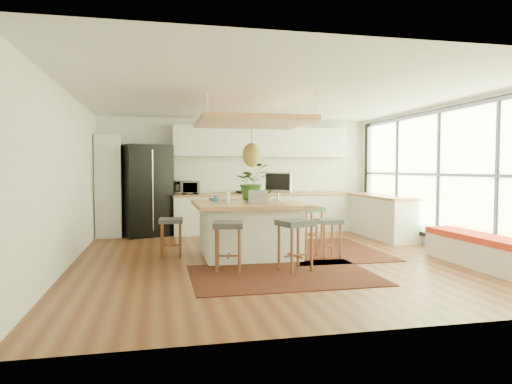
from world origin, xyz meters
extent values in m
plane|color=#5D2F1A|center=(0.00, 0.00, 0.00)|extent=(7.00, 7.00, 0.00)
plane|color=white|center=(0.00, 0.00, 2.70)|extent=(7.00, 7.00, 0.00)
plane|color=white|center=(0.00, 3.50, 1.35)|extent=(6.50, 0.00, 6.50)
plane|color=white|center=(0.00, -3.50, 1.35)|extent=(6.50, 0.00, 6.50)
plane|color=white|center=(-3.25, 0.00, 1.35)|extent=(0.00, 7.00, 7.00)
plane|color=white|center=(3.25, 0.00, 1.35)|extent=(0.00, 7.00, 7.00)
cube|color=silver|center=(-2.95, 3.18, 1.12)|extent=(0.55, 0.60, 2.25)
cube|color=silver|center=(0.55, 3.18, 0.44)|extent=(4.20, 0.60, 0.88)
cube|color=#A6663B|center=(0.55, 3.18, 0.90)|extent=(4.24, 0.64, 0.05)
cube|color=white|center=(0.55, 3.48, 1.35)|extent=(4.20, 0.02, 0.80)
cube|color=silver|center=(0.55, 3.32, 2.15)|extent=(4.20, 0.34, 0.70)
cube|color=silver|center=(2.93, 2.00, 0.44)|extent=(0.60, 2.50, 0.88)
cube|color=#A6663B|center=(2.93, 2.00, 0.90)|extent=(0.64, 2.54, 0.05)
cube|color=black|center=(-0.17, -1.19, 0.01)|extent=(2.60, 1.80, 0.01)
cube|color=black|center=(1.15, 0.59, 0.01)|extent=(1.80, 2.60, 0.01)
imported|color=#A5A5AA|center=(-1.25, 3.13, 1.11)|extent=(0.57, 0.32, 0.38)
imported|color=#1E4C19|center=(-0.19, 0.95, 1.20)|extent=(0.86, 0.89, 0.53)
imported|color=white|center=(-0.89, 0.92, 0.96)|extent=(0.26, 0.26, 0.06)
cylinder|color=#2F85BD|center=(-0.91, 0.50, 1.03)|extent=(0.07, 0.07, 0.19)
cylinder|color=silver|center=(-0.76, 0.25, 1.03)|extent=(0.07, 0.07, 0.19)
camera|label=1|loc=(-1.89, -7.34, 1.51)|focal=31.97mm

